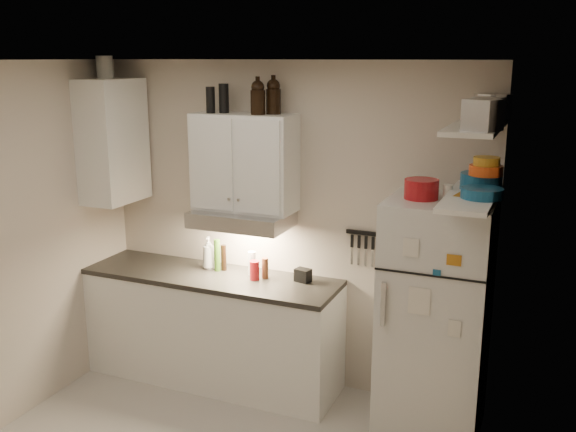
% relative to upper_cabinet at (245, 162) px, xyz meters
% --- Properties ---
extents(ceiling, '(3.20, 3.00, 0.02)m').
position_rel_upper_cabinet_xyz_m(ceiling, '(0.30, -1.33, 0.78)').
color(ceiling, silver).
rests_on(ceiling, ground).
extents(back_wall, '(3.20, 0.02, 2.60)m').
position_rel_upper_cabinet_xyz_m(back_wall, '(0.30, 0.18, -0.53)').
color(back_wall, beige).
rests_on(back_wall, ground).
extents(right_wall, '(0.02, 3.00, 2.60)m').
position_rel_upper_cabinet_xyz_m(right_wall, '(1.91, -1.33, -0.53)').
color(right_wall, beige).
rests_on(right_wall, ground).
extents(base_cabinet, '(2.10, 0.60, 0.88)m').
position_rel_upper_cabinet_xyz_m(base_cabinet, '(-0.25, -0.14, -1.39)').
color(base_cabinet, white).
rests_on(base_cabinet, floor).
extents(countertop, '(2.10, 0.62, 0.04)m').
position_rel_upper_cabinet_xyz_m(countertop, '(-0.25, -0.14, -0.93)').
color(countertop, '#272522').
rests_on(countertop, base_cabinet).
extents(upper_cabinet, '(0.80, 0.33, 0.75)m').
position_rel_upper_cabinet_xyz_m(upper_cabinet, '(0.00, 0.00, 0.00)').
color(upper_cabinet, white).
rests_on(upper_cabinet, back_wall).
extents(side_cabinet, '(0.33, 0.55, 1.00)m').
position_rel_upper_cabinet_xyz_m(side_cabinet, '(-1.14, -0.14, 0.12)').
color(side_cabinet, white).
rests_on(side_cabinet, left_wall).
extents(range_hood, '(0.76, 0.46, 0.12)m').
position_rel_upper_cabinet_xyz_m(range_hood, '(0.00, -0.06, -0.44)').
color(range_hood, silver).
rests_on(range_hood, back_wall).
extents(fridge, '(0.70, 0.68, 1.70)m').
position_rel_upper_cabinet_xyz_m(fridge, '(1.55, -0.18, -0.98)').
color(fridge, silver).
rests_on(fridge, floor).
extents(shelf_hi, '(0.30, 0.95, 0.03)m').
position_rel_upper_cabinet_xyz_m(shelf_hi, '(1.75, -0.31, 0.38)').
color(shelf_hi, white).
rests_on(shelf_hi, right_wall).
extents(shelf_lo, '(0.30, 0.95, 0.03)m').
position_rel_upper_cabinet_xyz_m(shelf_lo, '(1.75, -0.31, -0.07)').
color(shelf_lo, white).
rests_on(shelf_lo, right_wall).
extents(knife_strip, '(0.42, 0.02, 0.03)m').
position_rel_upper_cabinet_xyz_m(knife_strip, '(1.00, 0.15, -0.51)').
color(knife_strip, black).
rests_on(knife_strip, back_wall).
extents(dutch_oven, '(0.28, 0.28, 0.13)m').
position_rel_upper_cabinet_xyz_m(dutch_oven, '(1.42, -0.20, -0.06)').
color(dutch_oven, '#A41318').
rests_on(dutch_oven, fridge).
extents(book_stack, '(0.21, 0.25, 0.08)m').
position_rel_upper_cabinet_xyz_m(book_stack, '(1.75, -0.30, -0.09)').
color(book_stack, '#BC7117').
rests_on(book_stack, fridge).
extents(spice_jar, '(0.08, 0.08, 0.10)m').
position_rel_upper_cabinet_xyz_m(spice_jar, '(1.59, -0.18, -0.07)').
color(spice_jar, silver).
rests_on(spice_jar, fridge).
extents(stock_pot, '(0.25, 0.25, 0.17)m').
position_rel_upper_cabinet_xyz_m(stock_pot, '(1.81, -0.00, 0.48)').
color(stock_pot, silver).
rests_on(stock_pot, shelf_hi).
extents(tin_a, '(0.20, 0.18, 0.17)m').
position_rel_upper_cabinet_xyz_m(tin_a, '(1.82, -0.37, 0.48)').
color(tin_a, '#AAAAAD').
rests_on(tin_a, shelf_hi).
extents(tin_b, '(0.23, 0.23, 0.18)m').
position_rel_upper_cabinet_xyz_m(tin_b, '(1.82, -0.63, 0.48)').
color(tin_b, '#AAAAAD').
rests_on(tin_b, shelf_hi).
extents(bowl_teal, '(0.27, 0.27, 0.11)m').
position_rel_upper_cabinet_xyz_m(bowl_teal, '(1.78, -0.11, 0.00)').
color(bowl_teal, '#175681').
rests_on(bowl_teal, shelf_lo).
extents(bowl_orange, '(0.21, 0.21, 0.06)m').
position_rel_upper_cabinet_xyz_m(bowl_orange, '(1.82, -0.18, 0.09)').
color(bowl_orange, '#E64E15').
rests_on(bowl_orange, bowl_teal).
extents(bowl_yellow, '(0.17, 0.17, 0.05)m').
position_rel_upper_cabinet_xyz_m(bowl_yellow, '(1.82, -0.18, 0.15)').
color(bowl_yellow, gold).
rests_on(bowl_yellow, bowl_orange).
extents(plates, '(0.29, 0.29, 0.06)m').
position_rel_upper_cabinet_xyz_m(plates, '(1.82, -0.38, -0.02)').
color(plates, '#175681').
rests_on(plates, shelf_lo).
extents(growler_a, '(0.13, 0.13, 0.26)m').
position_rel_upper_cabinet_xyz_m(growler_a, '(0.14, -0.04, 0.50)').
color(growler_a, black).
rests_on(growler_a, upper_cabinet).
extents(growler_b, '(0.14, 0.14, 0.27)m').
position_rel_upper_cabinet_xyz_m(growler_b, '(0.22, 0.05, 0.51)').
color(growler_b, black).
rests_on(growler_b, upper_cabinet).
extents(thermos_a, '(0.09, 0.09, 0.22)m').
position_rel_upper_cabinet_xyz_m(thermos_a, '(-0.17, -0.01, 0.49)').
color(thermos_a, black).
rests_on(thermos_a, upper_cabinet).
extents(thermos_b, '(0.09, 0.09, 0.20)m').
position_rel_upper_cabinet_xyz_m(thermos_b, '(-0.25, -0.06, 0.47)').
color(thermos_b, black).
rests_on(thermos_b, upper_cabinet).
extents(side_jar, '(0.15, 0.15, 0.18)m').
position_rel_upper_cabinet_xyz_m(side_jar, '(-1.19, -0.11, 0.71)').
color(side_jar, silver).
rests_on(side_jar, side_cabinet).
extents(soap_bottle, '(0.15, 0.15, 0.30)m').
position_rel_upper_cabinet_xyz_m(soap_bottle, '(-0.34, -0.02, -0.75)').
color(soap_bottle, white).
rests_on(soap_bottle, countertop).
extents(pepper_mill, '(0.06, 0.06, 0.17)m').
position_rel_upper_cabinet_xyz_m(pepper_mill, '(0.19, -0.05, -0.82)').
color(pepper_mill, brown).
rests_on(pepper_mill, countertop).
extents(oil_bottle, '(0.06, 0.06, 0.27)m').
position_rel_upper_cabinet_xyz_m(oil_bottle, '(-0.25, -0.03, -0.77)').
color(oil_bottle, '#345D17').
rests_on(oil_bottle, countertop).
extents(vinegar_bottle, '(0.05, 0.05, 0.21)m').
position_rel_upper_cabinet_xyz_m(vinegar_bottle, '(-0.20, -0.00, -0.80)').
color(vinegar_bottle, black).
rests_on(vinegar_bottle, countertop).
extents(clear_bottle, '(0.07, 0.07, 0.19)m').
position_rel_upper_cabinet_xyz_m(clear_bottle, '(0.05, -0.01, -0.81)').
color(clear_bottle, silver).
rests_on(clear_bottle, countertop).
extents(red_jar, '(0.09, 0.09, 0.15)m').
position_rel_upper_cabinet_xyz_m(red_jar, '(0.13, -0.11, -0.83)').
color(red_jar, '#A41318').
rests_on(red_jar, countertop).
extents(caddy, '(0.14, 0.11, 0.10)m').
position_rel_upper_cabinet_xyz_m(caddy, '(0.49, -0.00, -0.85)').
color(caddy, black).
rests_on(caddy, countertop).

